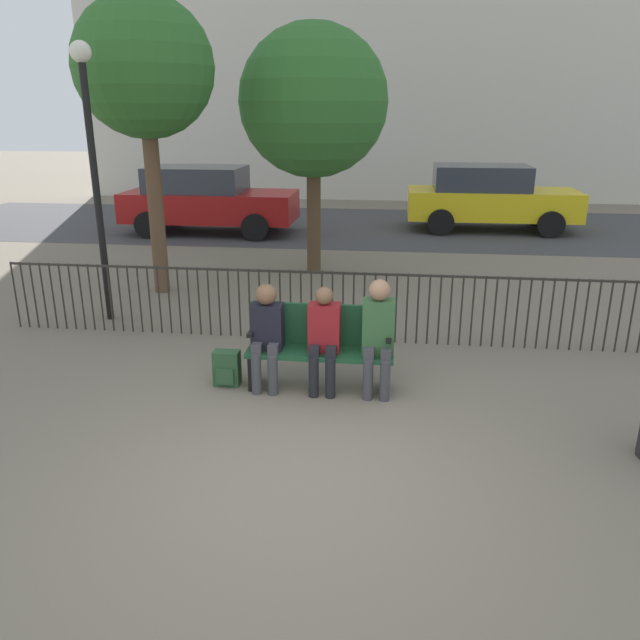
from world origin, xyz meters
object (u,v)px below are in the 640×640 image
park_bench (321,344)px  tree_0 (144,69)px  seated_person_1 (324,334)px  seated_person_2 (378,331)px  seated_person_0 (267,330)px  backpack (227,369)px  parked_car_1 (207,199)px  parked_car_0 (489,197)px  lamp_post (91,144)px  tree_1 (313,102)px

park_bench → tree_0: size_ratio=0.35×
seated_person_1 → seated_person_2: seated_person_2 is taller
park_bench → seated_person_0: seated_person_0 is taller
backpack → parked_car_1: bearing=107.8°
seated_person_1 → parked_car_0: bearing=73.1°
seated_person_2 → parked_car_0: size_ratio=0.30×
parked_car_1 → seated_person_1: bearing=-66.0°
backpack → lamp_post: lamp_post is taller
tree_0 → tree_1: 2.98m
backpack → seated_person_1: bearing=-0.5°
seated_person_2 → seated_person_1: bearing=-179.5°
seated_person_1 → seated_person_2: bearing=0.5°
seated_person_1 → backpack: size_ratio=2.93×
seated_person_2 → lamp_post: lamp_post is taller
park_bench → parked_car_1: 9.54m
lamp_post → parked_car_0: (6.47, 7.97, -1.66)m
tree_1 → parked_car_0: 6.49m
parked_car_1 → tree_0: bearing=-81.9°
lamp_post → parked_car_0: size_ratio=0.90×
seated_person_2 → tree_1: bearing=104.6°
seated_person_2 → tree_0: tree_0 is taller
seated_person_0 → backpack: seated_person_0 is taller
park_bench → seated_person_1: 0.21m
park_bench → parked_car_1: bearing=114.0°
seated_person_1 → lamp_post: lamp_post is taller
backpack → park_bench: bearing=6.5°
tree_1 → parked_car_1: (-3.13, 3.52, -2.22)m
seated_person_1 → parked_car_1: size_ratio=0.28×
parked_car_0 → backpack: bearing=-112.4°
park_bench → tree_0: (-3.13, 3.47, 3.04)m
park_bench → backpack: (-1.05, -0.12, -0.29)m
seated_person_2 → lamp_post: size_ratio=0.34×
seated_person_0 → parked_car_0: bearing=69.9°
seated_person_2 → parked_car_0: 10.34m
backpack → parked_car_0: parked_car_0 is taller
backpack → parked_car_0: (4.14, 10.04, 0.65)m
tree_1 → parked_car_1: bearing=131.6°
lamp_post → tree_0: bearing=80.9°
parked_car_0 → parked_car_1: 7.08m
park_bench → parked_car_1: (-3.88, 8.71, 0.35)m
tree_0 → tree_1: tree_0 is taller
seated_person_1 → tree_1: 5.89m
park_bench → seated_person_0: bearing=-167.5°
seated_person_0 → tree_1: bearing=91.9°
park_bench → seated_person_0: (-0.58, -0.13, 0.19)m
seated_person_1 → parked_car_0: (3.04, 10.05, 0.19)m
parked_car_0 → parked_car_1: (-6.97, -1.21, 0.00)m
seated_person_0 → parked_car_1: bearing=110.5°
tree_0 → parked_car_1: (-0.75, 5.24, -2.68)m
backpack → tree_1: tree_1 is taller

